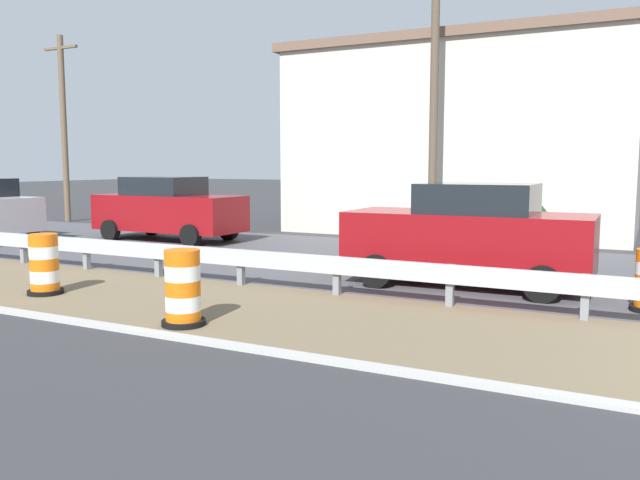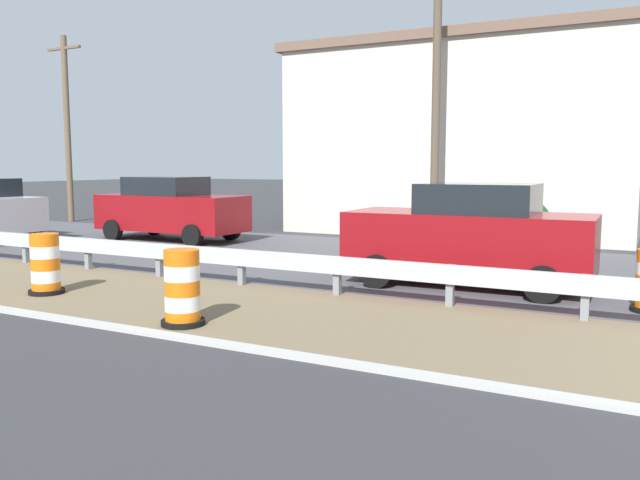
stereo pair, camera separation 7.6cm
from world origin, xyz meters
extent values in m
cube|color=#ADB2B7|center=(2.29, 3.14, 0.55)|extent=(0.08, 47.69, 0.32)
cube|color=slate|center=(2.37, 3.14, 0.35)|extent=(0.12, 0.12, 0.70)
cube|color=slate|center=(2.37, 5.21, 0.35)|extent=(0.12, 0.12, 0.70)
cube|color=slate|center=(2.37, 7.29, 0.35)|extent=(0.12, 0.12, 0.70)
cube|color=slate|center=(2.37, 9.36, 0.35)|extent=(0.12, 0.12, 0.70)
cube|color=slate|center=(2.37, 11.43, 0.35)|extent=(0.12, 0.12, 0.70)
cube|color=slate|center=(2.37, 13.51, 0.35)|extent=(0.12, 0.12, 0.70)
cube|color=slate|center=(2.37, 15.58, 0.35)|extent=(0.12, 0.12, 0.70)
cylinder|color=orange|center=(-0.66, 8.31, 0.11)|extent=(0.51, 0.51, 0.22)
cylinder|color=white|center=(-0.66, 8.31, 0.33)|extent=(0.51, 0.51, 0.22)
cylinder|color=orange|center=(-0.66, 8.31, 0.56)|extent=(0.51, 0.51, 0.22)
cylinder|color=white|center=(-0.66, 8.31, 0.78)|extent=(0.51, 0.51, 0.22)
cylinder|color=orange|center=(-0.66, 8.31, 1.00)|extent=(0.51, 0.51, 0.22)
cylinder|color=black|center=(-0.66, 8.31, 0.04)|extent=(0.64, 0.64, 0.08)
cylinder|color=orange|center=(0.01, 12.01, 0.11)|extent=(0.50, 0.50, 0.22)
cylinder|color=white|center=(0.01, 12.01, 0.33)|extent=(0.50, 0.50, 0.22)
cylinder|color=orange|center=(0.01, 12.01, 0.55)|extent=(0.50, 0.50, 0.22)
cylinder|color=white|center=(0.01, 12.01, 0.77)|extent=(0.50, 0.50, 0.22)
cylinder|color=orange|center=(0.01, 12.01, 0.99)|extent=(0.50, 0.50, 0.22)
cylinder|color=black|center=(0.01, 12.01, 0.04)|extent=(0.63, 0.63, 0.08)
cube|color=maroon|center=(7.60, 15.57, 0.86)|extent=(1.92, 4.83, 1.08)
cube|color=black|center=(7.60, 15.76, 1.68)|extent=(1.68, 2.24, 0.56)
cylinder|color=black|center=(8.47, 13.97, 0.32)|extent=(0.23, 0.64, 0.64)
cylinder|color=black|center=(6.66, 14.01, 0.32)|extent=(0.23, 0.64, 0.64)
cylinder|color=black|center=(8.54, 17.13, 0.32)|extent=(0.23, 0.64, 0.64)
cylinder|color=black|center=(6.72, 17.17, 0.32)|extent=(0.23, 0.64, 0.64)
cube|color=maroon|center=(4.25, 5.43, 0.87)|extent=(1.89, 4.60, 1.10)
cube|color=black|center=(4.26, 5.25, 1.70)|extent=(1.67, 2.13, 0.56)
cylinder|color=black|center=(3.32, 6.92, 0.32)|extent=(0.23, 0.64, 0.64)
cylinder|color=black|center=(5.13, 6.96, 0.32)|extent=(0.23, 0.64, 0.64)
cylinder|color=black|center=(3.37, 3.91, 0.32)|extent=(0.23, 0.64, 0.64)
cylinder|color=black|center=(5.18, 3.94, 0.32)|extent=(0.23, 0.64, 0.64)
cylinder|color=black|center=(5.75, 19.57, 0.32)|extent=(0.24, 0.65, 0.64)
cube|color=beige|center=(15.05, 8.28, 3.07)|extent=(7.15, 11.16, 6.13)
cube|color=brown|center=(15.05, 8.28, 6.28)|extent=(7.44, 11.61, 0.30)
cylinder|color=brown|center=(10.30, 8.04, 4.42)|extent=(0.24, 0.24, 8.85)
cylinder|color=brown|center=(10.88, 23.72, 3.74)|extent=(0.24, 0.24, 7.48)
cube|color=brown|center=(10.88, 23.72, 6.98)|extent=(0.12, 1.80, 0.10)
ellipsoid|color=#1E4C23|center=(7.89, 5.59, 0.86)|extent=(2.40, 2.40, 1.72)
camera|label=1|loc=(-7.93, 2.33, 2.33)|focal=36.22mm
camera|label=2|loc=(-7.90, 2.26, 2.33)|focal=36.22mm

